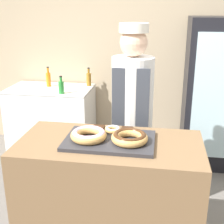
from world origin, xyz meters
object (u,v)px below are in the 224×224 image
Objects in this scene: bottle_orange at (48,79)px; bottle_amber at (89,79)px; donut_chocolate_glaze at (130,137)px; baker_person at (132,119)px; beverage_fridge at (216,94)px; brownie_back_right at (127,130)px; brownie_back_left at (98,129)px; bottle_green at (61,87)px; chest_freezer at (52,119)px; serving_tray at (110,141)px; donut_light_glaze at (89,135)px; donut_mini_center at (113,129)px.

bottle_orange is 0.51m from bottle_amber.
baker_person is (-0.05, 0.64, -0.11)m from donut_chocolate_glaze.
brownie_back_right is at bearing -117.77° from beverage_fridge.
brownie_back_right is (0.21, 0.00, 0.00)m from brownie_back_left.
bottle_green is 0.49m from bottle_amber.
chest_freezer is 0.60m from bottle_green.
brownie_back_right is at bearing -88.46° from baker_person.
baker_person is 1.30m from bottle_green.
serving_tray is 2.04m from bottle_amber.
serving_tray is 2.48× the size of donut_light_glaze.
donut_light_glaze is 1.71m from bottle_green.
brownie_back_right is 2.08m from chest_freezer.
brownie_back_right is at bearing -68.86° from bottle_amber.
bottle_green is (-0.70, 1.55, -0.09)m from donut_light_glaze.
beverage_fridge reaches higher than brownie_back_left.
brownie_back_left is 1.94m from beverage_fridge.
donut_light_glaze is 2.98× the size of brownie_back_left.
beverage_fridge reaches higher than bottle_amber.
brownie_back_right is 0.32× the size of bottle_orange.
bottle_amber is (0.23, 0.43, 0.01)m from bottle_green.
beverage_fridge is (0.87, 1.14, -0.05)m from baker_person.
donut_chocolate_glaze is 0.21m from donut_mini_center.
baker_person is (0.09, 0.61, -0.07)m from serving_tray.
serving_tray is 1.74m from bottle_green.
donut_chocolate_glaze is at bearing -114.77° from beverage_fridge.
baker_person reaches higher than brownie_back_right.
serving_tray is 2.54× the size of bottle_amber.
bottle_orange is at bearing 122.86° from donut_mini_center.
serving_tray is 5.23× the size of donut_mini_center.
baker_person reaches higher than serving_tray.
donut_light_glaze is 0.14× the size of baker_person.
bottle_green is (-0.97, 1.55, -0.09)m from donut_chocolate_glaze.
bottle_green is at bearing 123.82° from brownie_back_right.
donut_mini_center is 0.10m from brownie_back_left.
bottle_green is (-0.92, 0.92, 0.02)m from baker_person.
donut_light_glaze is 2.10m from chest_freezer.
beverage_fridge is at bearing -2.33° from bottle_orange.
donut_mini_center is 0.45× the size of bottle_orange.
beverage_fridge is at bearing 52.80° from baker_person.
bottle_amber is at bearing 61.67° from bottle_green.
donut_chocolate_glaze is 1.97m from beverage_fridge.
donut_light_glaze is 2.98× the size of brownie_back_right.
brownie_back_right is 0.05× the size of beverage_fridge.
bottle_orange reaches higher than bottle_green.
donut_chocolate_glaze is 1.03× the size of bottle_amber.
bottle_amber is at bearing 105.33° from brownie_back_left.
bottle_amber reaches higher than donut_light_glaze.
baker_person is at bearing -44.82° from bottle_green.
bottle_green is at bearing 135.18° from baker_person.
donut_mini_center is 1.92m from bottle_amber.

